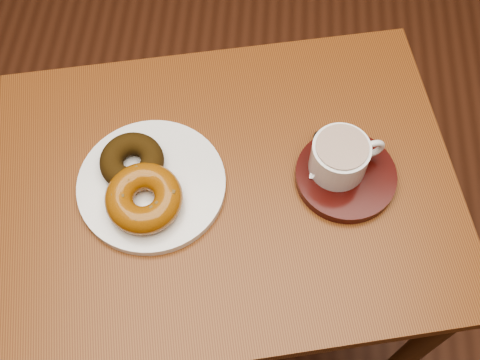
# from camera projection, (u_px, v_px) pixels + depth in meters

# --- Properties ---
(ground) EXTENTS (6.00, 6.00, 0.00)m
(ground) POSITION_uv_depth(u_px,v_px,m) (184.00, 221.00, 1.69)
(ground) COLOR #4F2918
(ground) RESTS_ON ground
(cafe_table) EXTENTS (0.84, 0.70, 0.69)m
(cafe_table) POSITION_uv_depth(u_px,v_px,m) (229.00, 214.00, 1.06)
(cafe_table) COLOR brown
(cafe_table) RESTS_ON ground
(donut_plate) EXTENTS (0.28, 0.28, 0.01)m
(donut_plate) POSITION_uv_depth(u_px,v_px,m) (152.00, 185.00, 0.96)
(donut_plate) COLOR white
(donut_plate) RESTS_ON cafe_table
(donut_cinnamon) EXTENTS (0.13, 0.13, 0.04)m
(donut_cinnamon) POSITION_uv_depth(u_px,v_px,m) (132.00, 161.00, 0.95)
(donut_cinnamon) COLOR #32200A
(donut_cinnamon) RESTS_ON donut_plate
(donut_caramel) EXTENTS (0.16, 0.16, 0.04)m
(donut_caramel) POSITION_uv_depth(u_px,v_px,m) (144.00, 198.00, 0.91)
(donut_caramel) COLOR #90510F
(donut_caramel) RESTS_ON donut_plate
(saucer) EXTENTS (0.21, 0.21, 0.02)m
(saucer) POSITION_uv_depth(u_px,v_px,m) (346.00, 176.00, 0.96)
(saucer) COLOR black
(saucer) RESTS_ON cafe_table
(coffee_cup) EXTENTS (0.12, 0.09, 0.06)m
(coffee_cup) POSITION_uv_depth(u_px,v_px,m) (341.00, 157.00, 0.93)
(coffee_cup) COLOR white
(coffee_cup) RESTS_ON saucer
(teaspoon) EXTENTS (0.03, 0.09, 0.01)m
(teaspoon) POSITION_uv_depth(u_px,v_px,m) (318.00, 142.00, 0.98)
(teaspoon) COLOR silver
(teaspoon) RESTS_ON saucer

